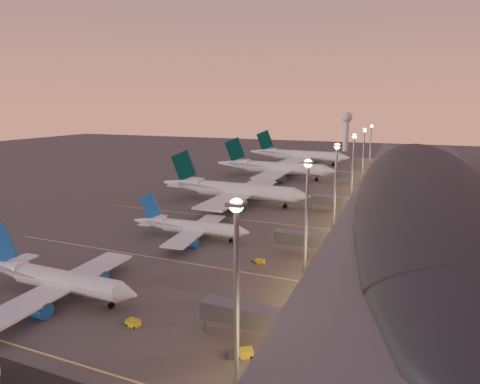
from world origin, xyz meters
The scene contains 13 objects.
ground centered at (0.00, 0.00, 0.00)m, with size 700.00×700.00×0.00m, color #413E3C.
airliner_narrow_south centered at (-7.01, -29.85, 3.57)m, with size 38.51×34.26×13.81m.
airliner_narrow_north centered at (0.16, 11.59, 3.28)m, with size 35.50×31.80×12.68m.
airliner_wide_near centered at (-5.45, 55.33, 5.10)m, with size 61.80×56.13×19.82m.
airliner_wide_mid centered at (-6.84, 114.65, 5.34)m, with size 64.69×58.73×20.75m.
airliner_wide_far centered at (-8.46, 171.11, 5.53)m, with size 67.15×61.29×21.48m.
terminal_building centered at (61.84, 72.47, 8.78)m, with size 56.35×255.00×17.46m.
light_masts centered at (36.00, 65.00, 17.55)m, with size 2.20×217.20×25.90m.
radar_tower centered at (10.00, 260.00, 21.87)m, with size 9.00×9.00×32.50m.
lane_markings centered at (0.00, 40.00, 0.01)m, with size 90.00×180.36×0.00m.
baggage_tug_a centered at (13.41, -33.16, 0.48)m, with size 3.64×1.78×1.05m.
baggage_tug_b centered at (34.38, -34.31, 0.52)m, with size 4.07×3.24×1.15m.
baggage_tug_c centered at (24.52, 1.32, 0.45)m, with size 3.33×1.56×0.98m.
Camera 1 is at (54.44, -84.26, 36.99)m, focal length 30.00 mm.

